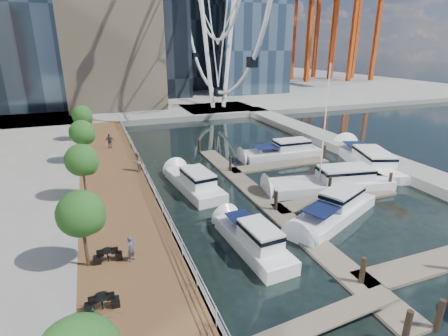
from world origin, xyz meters
TOP-DOWN VIEW (x-y plane):
  - ground at (0.00, 0.00)m, footprint 520.00×520.00m
  - boardwalk at (-9.00, 15.00)m, footprint 6.00×60.00m
  - seawall at (-6.00, 15.00)m, footprint 0.25×60.00m
  - land_far at (0.00, 102.00)m, footprint 200.00×114.00m
  - breakwater at (20.00, 20.00)m, footprint 4.00×60.00m
  - pier at (14.00, 52.00)m, footprint 14.00×12.00m
  - railing at (-6.10, 15.00)m, footprint 0.10×60.00m
  - floating_docks at (7.97, 9.98)m, footprint 16.00×34.00m
  - port_cranes at (67.67, 95.67)m, footprint 40.00×52.00m
  - street_trees at (-11.40, 14.00)m, footprint 2.60×42.60m
  - cafe_tables at (-10.40, -2.00)m, footprint 2.50×13.70m
  - yacht_foreground at (6.67, 5.28)m, footprint 10.37×6.76m
  - pedestrian_near at (-8.99, 3.58)m, footprint 0.68×0.68m
  - pedestrian_mid at (-6.51, 19.15)m, footprint 1.16×1.19m
  - pedestrian_far at (-8.54, 28.66)m, footprint 1.15×0.67m
  - moored_yachts at (9.84, 10.99)m, footprint 26.33×32.35m

SIDE VIEW (x-z plane):
  - ground at x=0.00m, z-range 0.00..0.00m
  - yacht_foreground at x=6.67m, z-range -1.07..1.07m
  - moored_yachts at x=9.84m, z-range -5.75..5.75m
  - floating_docks at x=7.97m, z-range -0.81..1.79m
  - boardwalk at x=-9.00m, z-range 0.00..1.00m
  - seawall at x=-6.00m, z-range 0.00..1.00m
  - land_far at x=0.00m, z-range 0.00..1.00m
  - breakwater at x=20.00m, z-range 0.00..1.00m
  - pier at x=14.00m, z-range 0.00..1.00m
  - cafe_tables at x=-10.40m, z-range 1.00..1.74m
  - railing at x=-6.10m, z-range 1.00..2.05m
  - pedestrian_near at x=-8.99m, z-range 1.00..2.59m
  - pedestrian_far at x=-8.54m, z-range 1.00..2.83m
  - pedestrian_mid at x=-6.51m, z-range 1.00..2.93m
  - street_trees at x=-11.40m, z-range 1.99..6.59m
  - port_cranes at x=67.67m, z-range 1.00..39.00m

